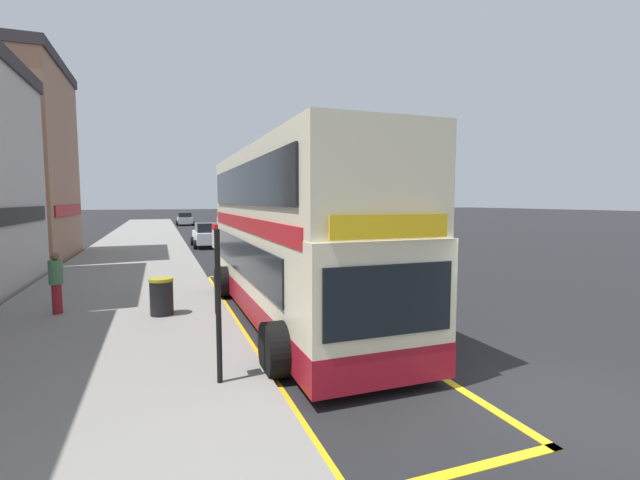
{
  "coord_description": "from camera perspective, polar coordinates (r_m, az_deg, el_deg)",
  "views": [
    {
      "loc": [
        -5.69,
        -4.62,
        3.1
      ],
      "look_at": [
        -1.51,
        6.73,
        2.01
      ],
      "focal_mm": 24.52,
      "sensor_mm": 36.0,
      "label": 1
    }
  ],
  "objects": [
    {
      "name": "pavement_near",
      "position": [
        36.77,
        -22.19,
        0.04
      ],
      "size": [
        6.0,
        76.0,
        0.14
      ],
      "primitive_type": "cube",
      "color": "gray",
      "rests_on": "ground"
    },
    {
      "name": "bus_bay_markings",
      "position": [
        11.85,
        -4.04,
        -10.01
      ],
      "size": [
        2.97,
        14.34,
        0.01
      ],
      "color": "gold",
      "rests_on": "ground"
    },
    {
      "name": "parked_car_silver_ahead",
      "position": [
        57.7,
        -17.23,
        2.64
      ],
      "size": [
        2.09,
        4.2,
        1.62
      ],
      "rotation": [
        0.0,
        0.0,
        -0.0
      ],
      "color": "#B2B5BA",
      "rests_on": "ground"
    },
    {
      "name": "litter_bin",
      "position": [
        12.14,
        -19.97,
        -6.93
      ],
      "size": [
        0.61,
        0.61,
        0.96
      ],
      "color": "black",
      "rests_on": "pavement_near"
    },
    {
      "name": "ground_plane",
      "position": [
        37.19,
        -11.35,
        0.27
      ],
      "size": [
        260.0,
        260.0,
        0.0
      ],
      "primitive_type": "plane",
      "color": "black"
    },
    {
      "name": "pedestrian_waiting_near_sign",
      "position": [
        13.38,
        -31.19,
        -4.56
      ],
      "size": [
        0.34,
        0.34,
        1.62
      ],
      "color": "maroon",
      "rests_on": "pavement_near"
    },
    {
      "name": "parked_car_white_kerbside",
      "position": [
        30.33,
        -14.41,
        0.64
      ],
      "size": [
        2.09,
        4.2,
        1.62
      ],
      "rotation": [
        0.0,
        0.0,
        3.16
      ],
      "color": "silver",
      "rests_on": "ground"
    },
    {
      "name": "double_decker_bus",
      "position": [
        11.61,
        -3.98,
        0.01
      ],
      "size": [
        3.22,
        10.78,
        4.4
      ],
      "color": "beige",
      "rests_on": "ground"
    },
    {
      "name": "bus_stop_sign",
      "position": [
        7.32,
        -13.24,
        -6.25
      ],
      "size": [
        0.09,
        0.51,
        2.58
      ],
      "color": "black",
      "rests_on": "pavement_near"
    },
    {
      "name": "parked_car_navy_far",
      "position": [
        51.26,
        -8.6,
        2.52
      ],
      "size": [
        2.09,
        4.2,
        1.62
      ],
      "rotation": [
        0.0,
        0.0,
        0.02
      ],
      "color": "navy",
      "rests_on": "ground"
    }
  ]
}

